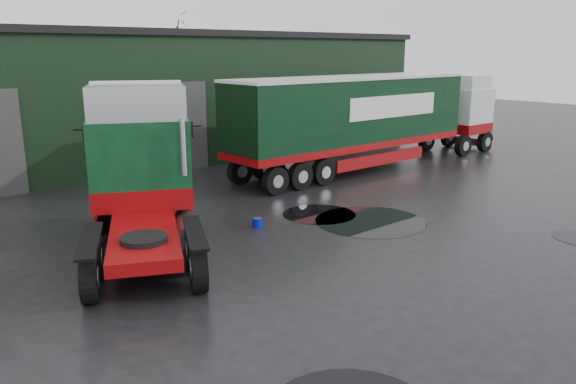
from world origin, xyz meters
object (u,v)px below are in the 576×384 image
Objects in this scene: warehouse at (112,94)px; wash_bucket at (257,223)px; hero_tractor at (141,175)px; tree_back_b at (164,73)px; lorry_right at (352,124)px.

warehouse is 103.54× the size of wash_bucket.
warehouse is 4.49× the size of hero_tractor.
wash_bucket is at bearing 28.73° from hero_tractor.
warehouse is at bearing 83.85° from wash_bucket.
hero_tractor is 4.40m from wash_bucket.
tree_back_b reaches higher than hero_tractor.
warehouse is at bearing -128.66° from tree_back_b.
warehouse is 12.82m from tree_back_b.
hero_tractor is at bearing -109.54° from warehouse.
warehouse is 15.59m from wash_bucket.
wash_bucket is at bearing -110.93° from tree_back_b.
tree_back_b is (1.38, 21.00, 1.59)m from lorry_right.
hero_tractor is 0.96× the size of tree_back_b.
wash_bucket is (-8.25, -4.20, -2.01)m from lorry_right.
tree_back_b is at bearing 51.34° from warehouse.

